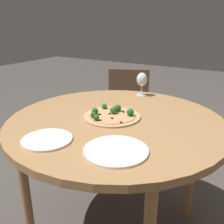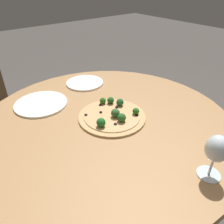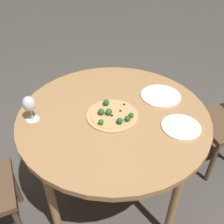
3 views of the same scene
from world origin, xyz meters
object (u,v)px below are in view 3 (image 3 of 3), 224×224
object	(u,v)px
wine_glass	(29,105)
plate_near	(160,96)
plate_far	(181,127)
pizza	(112,115)

from	to	relation	value
wine_glass	plate_near	size ratio (longest dim) A/B	0.61
wine_glass	plate_far	distance (m)	0.87
pizza	plate_far	world-z (taller)	pizza
pizza	wine_glass	world-z (taller)	wine_glass
plate_far	wine_glass	bearing A→B (deg)	-94.25
plate_near	pizza	bearing A→B (deg)	-56.54
wine_glass	plate_near	bearing A→B (deg)	107.36
pizza	plate_far	xyz separation A→B (m)	(0.10, 0.39, -0.01)
plate_near	plate_far	xyz separation A→B (m)	(0.31, 0.07, 0.00)
plate_near	plate_far	size ratio (longest dim) A/B	1.19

